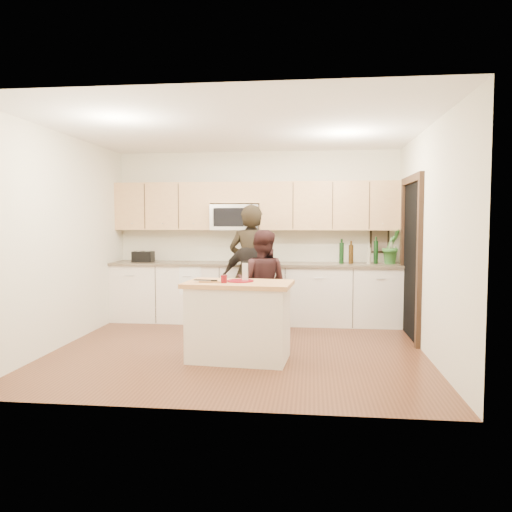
# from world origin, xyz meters

# --- Properties ---
(floor) EXTENTS (4.50, 4.50, 0.00)m
(floor) POSITION_xyz_m (0.00, 0.00, 0.00)
(floor) COLOR brown
(floor) RESTS_ON ground
(room_shell) EXTENTS (4.52, 4.02, 2.71)m
(room_shell) POSITION_xyz_m (0.00, 0.00, 1.73)
(room_shell) COLOR beige
(room_shell) RESTS_ON ground
(back_cabinetry) EXTENTS (4.50, 0.66, 0.94)m
(back_cabinetry) POSITION_xyz_m (0.00, 1.69, 0.47)
(back_cabinetry) COLOR silver
(back_cabinetry) RESTS_ON ground
(upper_cabinetry) EXTENTS (4.50, 0.33, 0.75)m
(upper_cabinetry) POSITION_xyz_m (0.03, 1.83, 1.84)
(upper_cabinetry) COLOR tan
(upper_cabinetry) RESTS_ON ground
(microwave) EXTENTS (0.76, 0.41, 0.40)m
(microwave) POSITION_xyz_m (-0.31, 1.80, 1.65)
(microwave) COLOR silver
(microwave) RESTS_ON ground
(doorway) EXTENTS (0.06, 1.25, 2.20)m
(doorway) POSITION_xyz_m (2.23, 0.90, 1.16)
(doorway) COLOR black
(doorway) RESTS_ON ground
(framed_picture) EXTENTS (0.30, 0.03, 0.38)m
(framed_picture) POSITION_xyz_m (1.95, 1.98, 1.28)
(framed_picture) COLOR black
(framed_picture) RESTS_ON ground
(dish_towel) EXTENTS (0.34, 0.60, 0.48)m
(dish_towel) POSITION_xyz_m (-0.95, 1.50, 0.80)
(dish_towel) COLOR white
(dish_towel) RESTS_ON ground
(island) EXTENTS (1.25, 0.79, 0.90)m
(island) POSITION_xyz_m (0.07, -0.44, 0.45)
(island) COLOR silver
(island) RESTS_ON ground
(red_plate) EXTENTS (0.31, 0.31, 0.02)m
(red_plate) POSITION_xyz_m (0.08, -0.41, 0.91)
(red_plate) COLOR maroon
(red_plate) RESTS_ON island
(box_grater) EXTENTS (0.08, 0.05, 0.22)m
(box_grater) POSITION_xyz_m (0.13, -0.38, 1.03)
(box_grater) COLOR silver
(box_grater) RESTS_ON red_plate
(drink_glass) EXTENTS (0.07, 0.07, 0.09)m
(drink_glass) POSITION_xyz_m (-0.08, -0.57, 0.94)
(drink_glass) COLOR maroon
(drink_glass) RESTS_ON island
(cutting_board) EXTENTS (0.28, 0.19, 0.02)m
(cutting_board) POSITION_xyz_m (-0.23, -0.49, 0.91)
(cutting_board) COLOR tan
(cutting_board) RESTS_ON island
(tongs) EXTENTS (0.27, 0.05, 0.02)m
(tongs) POSITION_xyz_m (-0.29, -0.56, 0.93)
(tongs) COLOR black
(tongs) RESTS_ON cutting_board
(knife) EXTENTS (0.21, 0.04, 0.01)m
(knife) POSITION_xyz_m (-0.33, -0.57, 0.92)
(knife) COLOR silver
(knife) RESTS_ON cutting_board
(toaster) EXTENTS (0.32, 0.22, 0.17)m
(toaster) POSITION_xyz_m (-1.79, 1.67, 1.02)
(toaster) COLOR black
(toaster) RESTS_ON back_cabinetry
(bottle_cluster) EXTENTS (0.83, 0.18, 0.41)m
(bottle_cluster) POSITION_xyz_m (1.72, 1.74, 1.13)
(bottle_cluster) COLOR black
(bottle_cluster) RESTS_ON back_cabinetry
(orchid) EXTENTS (0.38, 0.37, 0.54)m
(orchid) POSITION_xyz_m (2.10, 1.72, 1.21)
(orchid) COLOR #35752F
(orchid) RESTS_ON back_cabinetry
(woman_left) EXTENTS (0.72, 0.53, 1.83)m
(woman_left) POSITION_xyz_m (0.02, 1.13, 0.91)
(woman_left) COLOR black
(woman_left) RESTS_ON ground
(woman_center) EXTENTS (0.78, 0.65, 1.47)m
(woman_center) POSITION_xyz_m (0.22, 0.68, 0.74)
(woman_center) COLOR black
(woman_center) RESTS_ON ground
(woman_right) EXTENTS (0.92, 0.45, 1.52)m
(woman_right) POSITION_xyz_m (0.03, 1.13, 0.76)
(woman_right) COLOR black
(woman_right) RESTS_ON ground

